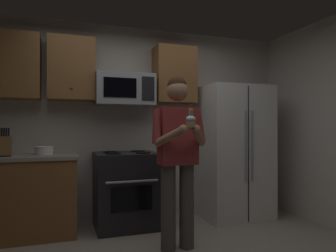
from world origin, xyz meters
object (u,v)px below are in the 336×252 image
(oven_range, at_px, (126,190))
(bowl_large_white, at_px, (44,150))
(person, at_px, (178,151))
(cupcake, at_px, (191,121))
(refrigerator, at_px, (234,152))
(knife_block, at_px, (3,146))
(microwave, at_px, (124,90))

(oven_range, distance_m, bowl_large_white, 1.08)
(oven_range, height_order, bowl_large_white, bowl_large_white)
(person, xyz_separation_m, cupcake, (0.00, -0.33, 0.30))
(refrigerator, bearing_deg, knife_block, 179.81)
(refrigerator, xyz_separation_m, knife_block, (-2.87, 0.01, 0.14))
(knife_block, relative_size, bowl_large_white, 1.56)
(knife_block, bearing_deg, bowl_large_white, 11.60)
(oven_range, height_order, microwave, microwave)
(microwave, relative_size, bowl_large_white, 3.60)
(microwave, height_order, knife_block, microwave)
(microwave, height_order, bowl_large_white, microwave)
(refrigerator, relative_size, knife_block, 5.63)
(cupcake, bearing_deg, bowl_large_white, 135.98)
(knife_block, xyz_separation_m, person, (1.72, -0.85, -0.04))
(bowl_large_white, relative_size, cupcake, 1.18)
(knife_block, height_order, bowl_large_white, knife_block)
(oven_range, bearing_deg, person, -68.05)
(refrigerator, height_order, cupcake, refrigerator)
(oven_range, bearing_deg, cupcake, -73.65)
(oven_range, distance_m, refrigerator, 1.56)
(bowl_large_white, distance_m, cupcake, 1.85)
(cupcake, bearing_deg, refrigerator, 45.61)
(oven_range, xyz_separation_m, person, (0.35, -0.88, 0.53))
(microwave, xyz_separation_m, refrigerator, (1.50, -0.16, -0.82))
(microwave, distance_m, knife_block, 1.53)
(bowl_large_white, bearing_deg, knife_block, -168.40)
(refrigerator, distance_m, knife_block, 2.87)
(bowl_large_white, xyz_separation_m, person, (1.31, -0.94, 0.03))
(oven_range, bearing_deg, knife_block, -178.75)
(person, bearing_deg, oven_range, 111.95)
(bowl_large_white, bearing_deg, refrigerator, -2.20)
(oven_range, distance_m, knife_block, 1.48)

